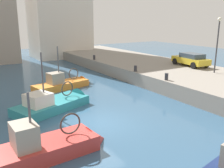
# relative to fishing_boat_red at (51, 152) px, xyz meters

# --- Properties ---
(water_surface) EXTENTS (80.00, 80.00, 0.00)m
(water_surface) POSITION_rel_fishing_boat_red_xyz_m (3.47, 2.02, -0.13)
(water_surface) COLOR #335675
(water_surface) RESTS_ON ground
(quay_wall) EXTENTS (9.00, 56.00, 1.20)m
(quay_wall) POSITION_rel_fishing_boat_red_xyz_m (14.97, 2.02, 0.47)
(quay_wall) COLOR gray
(quay_wall) RESTS_ON ground
(fishing_boat_red) EXTENTS (5.60, 2.06, 3.85)m
(fishing_boat_red) POSITION_rel_fishing_boat_red_xyz_m (0.00, 0.00, 0.00)
(fishing_boat_red) COLOR #BC3833
(fishing_boat_red) RESTS_ON ground
(fishing_boat_teal) EXTENTS (6.17, 3.78, 4.83)m
(fishing_boat_teal) POSITION_rel_fishing_boat_red_xyz_m (2.34, 5.67, -0.01)
(fishing_boat_teal) COLOR teal
(fishing_boat_teal) RESTS_ON ground
(fishing_boat_orange) EXTENTS (5.82, 2.67, 4.43)m
(fishing_boat_orange) POSITION_rel_fishing_boat_red_xyz_m (4.76, 10.24, -0.00)
(fishing_boat_orange) COLOR orange
(fishing_boat_orange) RESTS_ON ground
(parked_car_yellow) EXTENTS (2.28, 4.19, 1.31)m
(parked_car_yellow) POSITION_rel_fishing_boat_red_xyz_m (17.31, 7.23, 1.75)
(parked_car_yellow) COLOR gold
(parked_car_yellow) RESTS_ON quay_wall
(mooring_bollard_south) EXTENTS (0.28, 0.28, 0.55)m
(mooring_bollard_south) POSITION_rel_fishing_boat_red_xyz_m (10.82, 4.02, 1.34)
(mooring_bollard_south) COLOR #2D2D33
(mooring_bollard_south) RESTS_ON quay_wall
(mooring_bollard_mid) EXTENTS (0.28, 0.28, 0.55)m
(mooring_bollard_mid) POSITION_rel_fishing_boat_red_xyz_m (10.82, 8.02, 1.34)
(mooring_bollard_mid) COLOR #2D2D33
(mooring_bollard_mid) RESTS_ON quay_wall
(mooring_bollard_north) EXTENTS (0.28, 0.28, 0.55)m
(mooring_bollard_north) POSITION_rel_fishing_boat_red_xyz_m (10.82, 16.02, 1.34)
(mooring_bollard_north) COLOR #2D2D33
(mooring_bollard_north) RESTS_ON quay_wall
(quay_streetlamp) EXTENTS (0.36, 0.36, 4.83)m
(quay_streetlamp) POSITION_rel_fishing_boat_red_xyz_m (16.47, 3.78, 4.32)
(quay_streetlamp) COLOR #38383D
(quay_streetlamp) RESTS_ON quay_wall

